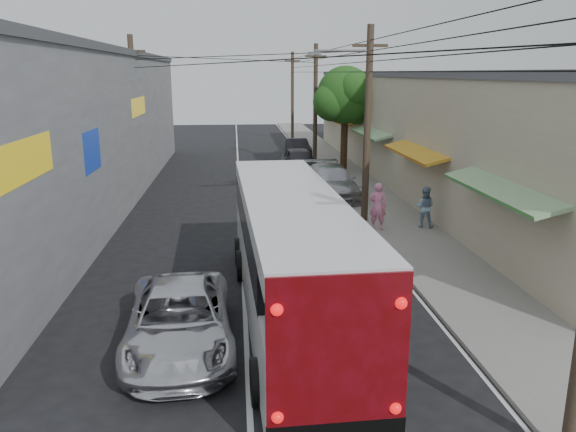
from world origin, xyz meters
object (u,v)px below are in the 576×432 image
Objects in this scene: parked_car_mid at (300,161)px; pedestrian_far at (425,207)px; parked_suv at (331,182)px; parked_car_far at (298,147)px; pedestrian_near at (378,206)px; coach_bus at (291,253)px; jeepney at (179,320)px.

parked_car_mid is 13.55m from pedestrian_far.
parked_suv is 6.86m from parked_car_mid.
parked_suv is 6.84m from pedestrian_far.
parked_car_mid reaches higher than parked_car_far.
pedestrian_far is at bearing -158.52° from pedestrian_near.
parked_car_mid is 2.57× the size of pedestrian_near.
pedestrian_far is at bearing 49.20° from coach_bus.
parked_suv reaches higher than parked_car_far.
parked_suv reaches higher than jeepney.
parked_suv is at bearing 64.88° from jeepney.
pedestrian_far is (1.95, 0.12, -0.11)m from pedestrian_near.
jeepney is 22.97m from parked_car_mid.
jeepney is at bearing -114.78° from parked_suv.
pedestrian_near is at bearing 49.28° from jeepney.
jeepney is 2.74× the size of pedestrian_near.
pedestrian_far is (2.75, -21.09, 0.30)m from parked_car_far.
parked_car_far is (6.12, 30.36, -0.06)m from jeepney.
parked_suv is 6.44m from pedestrian_near.
pedestrian_near is (0.80, -21.21, 0.41)m from parked_car_far.
parked_suv is (6.12, 15.53, 0.10)m from jeepney.
parked_car_mid is (2.60, 20.72, -0.86)m from coach_bus.
parked_car_mid is (-0.80, 6.81, 0.01)m from parked_suv.
coach_bus is 2.21× the size of jeepney.
jeepney is at bearing -151.02° from coach_bus.
coach_bus is at bearing 27.32° from jeepney.
coach_bus is 2.88× the size of parked_car_far.
pedestrian_near reaches higher than parked_car_far.
pedestrian_near is at bearing -93.05° from parked_car_far.
pedestrian_near is (0.80, -6.38, 0.24)m from parked_suv.
parked_car_far is (3.40, 28.73, -1.03)m from coach_bus.
pedestrian_near reaches higher than parked_car_mid.
jeepney is 1.07× the size of parked_car_mid.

